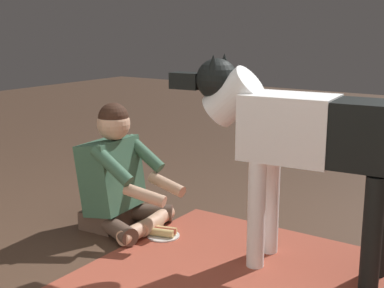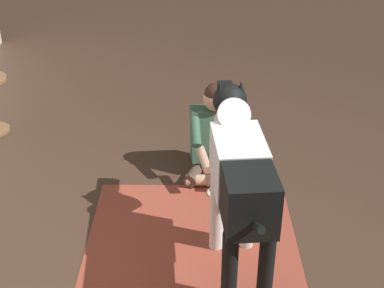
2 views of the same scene
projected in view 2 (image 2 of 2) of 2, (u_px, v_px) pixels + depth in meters
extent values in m
plane|color=#493325|center=(184.00, 261.00, 3.66)|extent=(15.83, 15.83, 0.00)
cube|color=#9D4432|center=(191.00, 280.00, 3.49)|extent=(2.22, 1.50, 0.01)
cube|color=brown|center=(213.00, 160.00, 4.70)|extent=(0.27, 0.36, 0.12)
cylinder|color=brown|center=(234.00, 169.00, 4.57)|extent=(0.40, 0.30, 0.11)
cylinder|color=tan|center=(228.00, 179.00, 4.43)|extent=(0.15, 0.37, 0.09)
cylinder|color=brown|center=(198.00, 170.00, 4.54)|extent=(0.41, 0.24, 0.11)
cylinder|color=tan|center=(208.00, 180.00, 4.42)|extent=(0.10, 0.36, 0.09)
cube|color=#3A624A|center=(214.00, 133.00, 4.53)|extent=(0.31, 0.42, 0.48)
cylinder|color=#3A624A|center=(238.00, 127.00, 4.36)|extent=(0.30, 0.11, 0.24)
cylinder|color=tan|center=(235.00, 158.00, 4.27)|extent=(0.27, 0.09, 0.12)
cylinder|color=#3A624A|center=(195.00, 129.00, 4.34)|extent=(0.30, 0.11, 0.24)
cylinder|color=tan|center=(204.00, 159.00, 4.25)|extent=(0.28, 0.13, 0.12)
sphere|color=tan|center=(216.00, 99.00, 4.34)|extent=(0.21, 0.21, 0.21)
sphere|color=#362117|center=(216.00, 94.00, 4.32)|extent=(0.19, 0.19, 0.19)
cylinder|color=white|center=(217.00, 213.00, 3.64)|extent=(0.10, 0.10, 0.60)
cylinder|color=white|center=(248.00, 211.00, 3.65)|extent=(0.10, 0.10, 0.60)
cylinder|color=black|center=(229.00, 274.00, 3.12)|extent=(0.10, 0.10, 0.60)
cylinder|color=black|center=(266.00, 272.00, 3.13)|extent=(0.10, 0.10, 0.60)
cube|color=white|center=(238.00, 163.00, 3.31)|extent=(0.50, 0.35, 0.35)
cube|color=black|center=(248.00, 196.00, 2.99)|extent=(0.43, 0.33, 0.33)
cylinder|color=white|center=(232.00, 119.00, 3.52)|extent=(0.36, 0.25, 0.34)
sphere|color=black|center=(230.00, 100.00, 3.56)|extent=(0.23, 0.23, 0.23)
cube|color=black|center=(226.00, 91.00, 3.74)|extent=(0.18, 0.12, 0.09)
cone|color=black|center=(220.00, 90.00, 3.50)|extent=(0.09, 0.09, 0.10)
cone|color=black|center=(241.00, 89.00, 3.51)|extent=(0.09, 0.09, 0.10)
cylinder|color=black|center=(255.00, 226.00, 2.82)|extent=(0.31, 0.07, 0.20)
cylinder|color=silver|center=(219.00, 192.00, 4.36)|extent=(0.20, 0.20, 0.01)
cylinder|color=#DABC74|center=(222.00, 189.00, 4.35)|extent=(0.16, 0.09, 0.05)
cylinder|color=#DABC74|center=(217.00, 190.00, 4.34)|extent=(0.16, 0.09, 0.05)
cylinder|color=brown|center=(219.00, 189.00, 4.34)|extent=(0.16, 0.08, 0.04)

